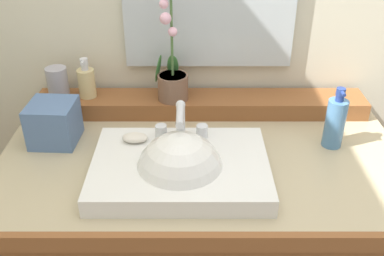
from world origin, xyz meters
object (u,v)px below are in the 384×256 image
Objects in this scene: soap_dispenser at (85,82)px; tissue_box at (52,123)px; lotion_bottle at (333,122)px; sink_basin at (179,172)px; tumbler_cup at (56,83)px; soap_bar at (133,138)px; potted_plant at (170,77)px.

soap_dispenser is 0.20m from tissue_box.
lotion_bottle is at bearing -15.45° from soap_dispenser.
sink_basin is 4.52× the size of tumbler_cup.
tissue_box is (-0.06, -0.18, -0.05)m from soap_dispenser.
soap_bar is 0.38× the size of lotion_bottle.
lotion_bottle is at bearing -1.72° from tissue_box.
potted_plant is 1.97× the size of lotion_bottle.
soap_dispenser is 1.30× the size of tumbler_cup.
soap_dispenser is at bearing 124.30° from soap_bar.
potted_plant is 0.28m from soap_dispenser.
soap_dispenser reaches higher than lotion_bottle.
sink_basin is 0.48m from soap_dispenser.
tumbler_cup is at bearing 136.20° from soap_bar.
soap_bar is at bearing -110.53° from potted_plant.
lotion_bottle reaches higher than tissue_box.
sink_basin is 0.37m from potted_plant.
sink_basin reaches higher than tumbler_cup.
potted_plant reaches higher than soap_bar.
soap_bar is 0.54× the size of soap_dispenser.
tissue_box is at bearing 160.94° from soap_bar.
tissue_box is at bearing -109.37° from soap_dispenser.
soap_bar is at bearing -173.86° from lotion_bottle.
soap_dispenser is (-0.27, 0.02, -0.02)m from potted_plant.
lotion_bottle is (0.44, 0.16, 0.06)m from sink_basin.
tumbler_cup is at bearing -177.26° from soap_dispenser.
soap_bar is 0.56m from lotion_bottle.
sink_basin reaches higher than soap_bar.
lotion_bottle is at bearing -22.03° from potted_plant.
soap_bar is at bearing -55.70° from soap_dispenser.
potted_plant is 2.75× the size of soap_dispenser.
sink_basin is 0.17m from soap_bar.
soap_bar is 0.26m from tissue_box.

